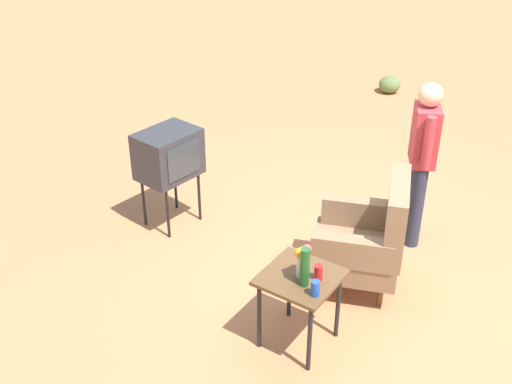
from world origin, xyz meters
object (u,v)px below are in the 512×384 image
at_px(person_standing, 422,155).
at_px(soda_can_red, 318,272).
at_px(soda_can_blue, 315,288).
at_px(bottle_wine_green, 305,267).
at_px(flower_vase, 303,260).
at_px(tv_on_stand, 168,155).
at_px(side_table, 300,286).
at_px(armchair, 367,238).

distance_m(person_standing, soda_can_red, 1.87).
bearing_deg(person_standing, soda_can_blue, 0.55).
xyz_separation_m(bottle_wine_green, flower_vase, (-0.08, -0.07, -0.01)).
relative_size(person_standing, flower_vase, 6.19).
distance_m(person_standing, bottle_wine_green, 1.98).
bearing_deg(bottle_wine_green, tv_on_stand, -112.92).
relative_size(side_table, bottle_wine_green, 2.03).
distance_m(bottle_wine_green, soda_can_red, 0.16).
height_order(soda_can_blue, flower_vase, flower_vase).
bearing_deg(flower_vase, side_table, -77.70).
relative_size(tv_on_stand, soda_can_blue, 8.44).
xyz_separation_m(armchair, soda_can_red, (0.92, 0.02, 0.21)).
distance_m(side_table, soda_can_red, 0.21).
distance_m(tv_on_stand, soda_can_blue, 2.38).
relative_size(armchair, flower_vase, 4.00).
bearing_deg(tv_on_stand, bottle_wine_green, 67.08).
distance_m(tv_on_stand, flower_vase, 2.15).
height_order(armchair, soda_can_red, armchair).
xyz_separation_m(tv_on_stand, soda_can_red, (0.76, 2.12, -0.07)).
height_order(bottle_wine_green, soda_can_blue, bottle_wine_green).
bearing_deg(side_table, flower_vase, 102.30).
height_order(tv_on_stand, soda_can_blue, tv_on_stand).
relative_size(side_table, soda_can_red, 5.32).
distance_m(tv_on_stand, bottle_wine_green, 2.25).
bearing_deg(tv_on_stand, side_table, 68.22).
xyz_separation_m(armchair, person_standing, (-0.93, 0.07, 0.44)).
distance_m(person_standing, flower_vase, 1.91).
relative_size(armchair, person_standing, 0.65).
distance_m(armchair, person_standing, 1.03).
bearing_deg(soda_can_red, person_standing, 178.36).
height_order(tv_on_stand, flower_vase, tv_on_stand).
xyz_separation_m(armchair, soda_can_blue, (1.10, 0.09, 0.21)).
bearing_deg(armchair, soda_can_blue, 4.77).
distance_m(soda_can_red, flower_vase, 0.15).
distance_m(tv_on_stand, soda_can_red, 2.25).
relative_size(side_table, tv_on_stand, 0.63).
distance_m(tv_on_stand, person_standing, 2.44).
bearing_deg(side_table, bottle_wine_green, 43.99).
relative_size(side_table, soda_can_blue, 5.32).
relative_size(armchair, tv_on_stand, 1.03).
xyz_separation_m(bottle_wine_green, soda_can_red, (-0.12, 0.05, -0.10)).
bearing_deg(tv_on_stand, soda_can_red, 70.37).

